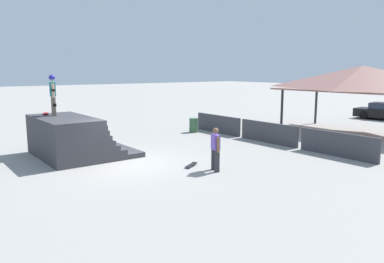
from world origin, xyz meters
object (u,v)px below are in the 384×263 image
bystander_walking (215,147)px  trash_bin (194,125)px  skateboard_on_deck (46,113)px  skater_on_deck (53,92)px  skateboard_on_ground (191,165)px

bystander_walking → trash_bin: 8.79m
bystander_walking → skateboard_on_deck: bearing=50.1°
skater_on_deck → trash_bin: skater_on_deck is taller
skater_on_deck → skateboard_on_ground: size_ratio=2.22×
trash_bin → skateboard_on_ground: bearing=-38.3°
skateboard_on_deck → bystander_walking: (7.01, 3.97, -0.89)m
trash_bin → skateboard_on_deck: bearing=-87.4°
skater_on_deck → skateboard_on_deck: 1.13m
skateboard_on_deck → trash_bin: (-0.40, 8.68, -1.36)m
skateboard_on_deck → trash_bin: bearing=106.6°
skateboard_on_ground → skater_on_deck: bearing=94.0°
skater_on_deck → trash_bin: size_ratio=2.09×
skateboard_on_deck → skateboard_on_ground: size_ratio=1.00×
bystander_walking → skateboard_on_ground: size_ratio=2.02×
skater_on_deck → trash_bin: bearing=109.9°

